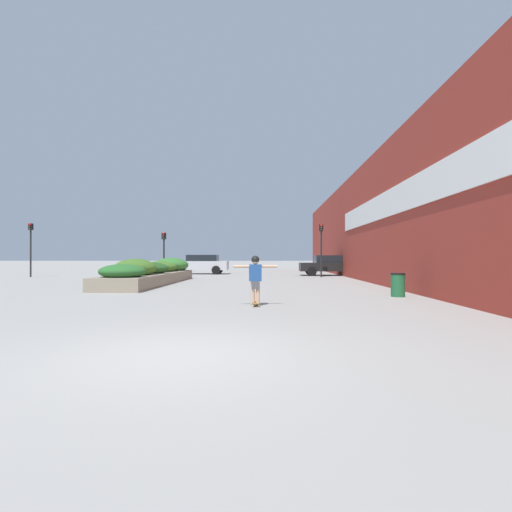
{
  "coord_description": "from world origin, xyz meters",
  "views": [
    {
      "loc": [
        1.3,
        -5.59,
        1.38
      ],
      "look_at": [
        0.58,
        16.69,
        1.45
      ],
      "focal_mm": 28.0,
      "sensor_mm": 36.0,
      "label": 1
    }
  ],
  "objects_px": {
    "trash_bin": "(398,285)",
    "traffic_light_far_left": "(31,241)",
    "skateboard": "(255,304)",
    "car_leftmost": "(201,264)",
    "traffic_light_right": "(321,241)",
    "skateboarder": "(255,274)",
    "traffic_light_left": "(164,246)",
    "car_center_left": "(330,265)"
  },
  "relations": [
    {
      "from": "traffic_light_right",
      "to": "traffic_light_far_left",
      "type": "xyz_separation_m",
      "value": [
        -20.29,
        -0.4,
        0.05
      ]
    },
    {
      "from": "car_center_left",
      "to": "traffic_light_right",
      "type": "bearing_deg",
      "value": 159.71
    },
    {
      "from": "skateboarder",
      "to": "car_leftmost",
      "type": "bearing_deg",
      "value": 96.64
    },
    {
      "from": "car_leftmost",
      "to": "car_center_left",
      "type": "xyz_separation_m",
      "value": [
        10.19,
        -2.34,
        -0.03
      ]
    },
    {
      "from": "car_center_left",
      "to": "trash_bin",
      "type": "bearing_deg",
      "value": 179.67
    },
    {
      "from": "car_leftmost",
      "to": "traffic_light_right",
      "type": "height_order",
      "value": "traffic_light_right"
    },
    {
      "from": "skateboarder",
      "to": "skateboard",
      "type": "bearing_deg",
      "value": -100.58
    },
    {
      "from": "skateboarder",
      "to": "traffic_light_left",
      "type": "height_order",
      "value": "traffic_light_left"
    },
    {
      "from": "skateboard",
      "to": "car_leftmost",
      "type": "bearing_deg",
      "value": 96.64
    },
    {
      "from": "car_center_left",
      "to": "traffic_light_far_left",
      "type": "height_order",
      "value": "traffic_light_far_left"
    },
    {
      "from": "trash_bin",
      "to": "car_leftmost",
      "type": "relative_size",
      "value": 0.18
    },
    {
      "from": "traffic_light_left",
      "to": "traffic_light_far_left",
      "type": "bearing_deg",
      "value": 177.87
    },
    {
      "from": "skateboard",
      "to": "traffic_light_right",
      "type": "height_order",
      "value": "traffic_light_right"
    },
    {
      "from": "traffic_light_left",
      "to": "traffic_light_right",
      "type": "xyz_separation_m",
      "value": [
        10.8,
        0.75,
        0.36
      ]
    },
    {
      "from": "skateboarder",
      "to": "traffic_light_far_left",
      "type": "height_order",
      "value": "traffic_light_far_left"
    },
    {
      "from": "traffic_light_right",
      "to": "traffic_light_far_left",
      "type": "relative_size",
      "value": 0.98
    },
    {
      "from": "skateboarder",
      "to": "traffic_light_left",
      "type": "bearing_deg",
      "value": 106.37
    },
    {
      "from": "skateboard",
      "to": "trash_bin",
      "type": "distance_m",
      "value": 5.66
    },
    {
      "from": "skateboarder",
      "to": "traffic_light_far_left",
      "type": "bearing_deg",
      "value": 128.39
    },
    {
      "from": "skateboard",
      "to": "car_leftmost",
      "type": "distance_m",
      "value": 22.07
    },
    {
      "from": "traffic_light_far_left",
      "to": "skateboarder",
      "type": "bearing_deg",
      "value": -44.6
    },
    {
      "from": "traffic_light_left",
      "to": "traffic_light_right",
      "type": "relative_size",
      "value": 0.84
    },
    {
      "from": "skateboarder",
      "to": "traffic_light_right",
      "type": "distance_m",
      "value": 17.01
    },
    {
      "from": "skateboarder",
      "to": "traffic_light_left",
      "type": "xyz_separation_m",
      "value": [
        -6.79,
        15.7,
        1.22
      ]
    },
    {
      "from": "skateboarder",
      "to": "traffic_light_left",
      "type": "distance_m",
      "value": 17.15
    },
    {
      "from": "traffic_light_right",
      "to": "car_center_left",
      "type": "bearing_deg",
      "value": 69.71
    },
    {
      "from": "car_center_left",
      "to": "traffic_light_left",
      "type": "distance_m",
      "value": 12.33
    },
    {
      "from": "traffic_light_right",
      "to": "trash_bin",
      "type": "bearing_deg",
      "value": -86.3
    },
    {
      "from": "traffic_light_right",
      "to": "traffic_light_far_left",
      "type": "height_order",
      "value": "traffic_light_far_left"
    },
    {
      "from": "traffic_light_right",
      "to": "car_leftmost",
      "type": "bearing_deg",
      "value": 151.61
    },
    {
      "from": "trash_bin",
      "to": "traffic_light_far_left",
      "type": "distance_m",
      "value": 25.06
    },
    {
      "from": "trash_bin",
      "to": "traffic_light_left",
      "type": "distance_m",
      "value": 17.48
    },
    {
      "from": "skateboard",
      "to": "traffic_light_far_left",
      "type": "height_order",
      "value": "traffic_light_far_left"
    },
    {
      "from": "traffic_light_right",
      "to": "traffic_light_far_left",
      "type": "bearing_deg",
      "value": -178.88
    },
    {
      "from": "car_center_left",
      "to": "car_leftmost",
      "type": "bearing_deg",
      "value": 77.09
    },
    {
      "from": "car_center_left",
      "to": "traffic_light_left",
      "type": "xyz_separation_m",
      "value": [
        -11.78,
        -3.39,
        1.31
      ]
    },
    {
      "from": "skateboarder",
      "to": "car_leftmost",
      "type": "distance_m",
      "value": 22.05
    },
    {
      "from": "traffic_light_right",
      "to": "traffic_light_left",
      "type": "bearing_deg",
      "value": -176.03
    },
    {
      "from": "skateboarder",
      "to": "trash_bin",
      "type": "distance_m",
      "value": 5.67
    },
    {
      "from": "skateboard",
      "to": "traffic_light_far_left",
      "type": "xyz_separation_m",
      "value": [
        -16.28,
        16.05,
        2.46
      ]
    },
    {
      "from": "skateboarder",
      "to": "car_leftmost",
      "type": "height_order",
      "value": "car_leftmost"
    },
    {
      "from": "skateboard",
      "to": "traffic_light_left",
      "type": "height_order",
      "value": "traffic_light_left"
    }
  ]
}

